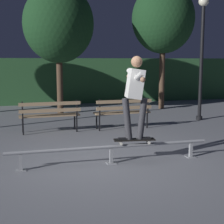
{
  "coord_description": "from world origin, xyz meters",
  "views": [
    {
      "loc": [
        -1.56,
        -6.04,
        1.9
      ],
      "look_at": [
        0.23,
        0.67,
        0.85
      ],
      "focal_mm": 54.11,
      "sensor_mm": 36.0,
      "label": 1
    }
  ],
  "objects_px": {
    "tree_behind_benches": "(58,24)",
    "lamp_post_right": "(202,43)",
    "grind_rail": "(111,149)",
    "tree_far_right": "(163,19)",
    "skateboard": "(134,140)",
    "park_bench_left_center": "(123,110)",
    "park_bench_leftmost": "(50,113)",
    "skateboarder": "(135,91)"
  },
  "relations": [
    {
      "from": "tree_behind_benches",
      "to": "lamp_post_right",
      "type": "height_order",
      "value": "tree_behind_benches"
    },
    {
      "from": "grind_rail",
      "to": "lamp_post_right",
      "type": "xyz_separation_m",
      "value": [
        3.99,
        3.86,
        2.21
      ]
    },
    {
      "from": "tree_far_right",
      "to": "tree_behind_benches",
      "type": "relative_size",
      "value": 1.07
    },
    {
      "from": "skateboard",
      "to": "park_bench_left_center",
      "type": "relative_size",
      "value": 0.5
    },
    {
      "from": "park_bench_leftmost",
      "to": "tree_behind_benches",
      "type": "relative_size",
      "value": 0.35
    },
    {
      "from": "grind_rail",
      "to": "tree_behind_benches",
      "type": "bearing_deg",
      "value": 92.31
    },
    {
      "from": "park_bench_left_center",
      "to": "tree_far_right",
      "type": "height_order",
      "value": "tree_far_right"
    },
    {
      "from": "skateboarder",
      "to": "tree_far_right",
      "type": "height_order",
      "value": "tree_far_right"
    },
    {
      "from": "grind_rail",
      "to": "park_bench_left_center",
      "type": "xyz_separation_m",
      "value": [
        1.14,
        3.05,
        0.27
      ]
    },
    {
      "from": "park_bench_leftmost",
      "to": "skateboard",
      "type": "bearing_deg",
      "value": -66.39
    },
    {
      "from": "skateboard",
      "to": "park_bench_leftmost",
      "type": "distance_m",
      "value": 3.33
    },
    {
      "from": "skateboard",
      "to": "park_bench_left_center",
      "type": "xyz_separation_m",
      "value": [
        0.69,
        3.05,
        0.11
      ]
    },
    {
      "from": "tree_behind_benches",
      "to": "park_bench_leftmost",
      "type": "bearing_deg",
      "value": -100.9
    },
    {
      "from": "skateboarder",
      "to": "park_bench_leftmost",
      "type": "relative_size",
      "value": 0.97
    },
    {
      "from": "skateboard",
      "to": "park_bench_left_center",
      "type": "bearing_deg",
      "value": 77.27
    },
    {
      "from": "skateboard",
      "to": "tree_behind_benches",
      "type": "distance_m",
      "value": 6.93
    },
    {
      "from": "tree_far_right",
      "to": "lamp_post_right",
      "type": "xyz_separation_m",
      "value": [
        0.15,
        -2.79,
        -1.04
      ]
    },
    {
      "from": "park_bench_left_center",
      "to": "skateboarder",
      "type": "bearing_deg",
      "value": -102.68
    },
    {
      "from": "skateboarder",
      "to": "tree_far_right",
      "type": "relative_size",
      "value": 0.32
    },
    {
      "from": "grind_rail",
      "to": "lamp_post_right",
      "type": "height_order",
      "value": "lamp_post_right"
    },
    {
      "from": "park_bench_leftmost",
      "to": "park_bench_left_center",
      "type": "xyz_separation_m",
      "value": [
        2.02,
        0.0,
        0.0
      ]
    },
    {
      "from": "skateboard",
      "to": "tree_behind_benches",
      "type": "xyz_separation_m",
      "value": [
        -0.71,
        6.31,
        2.76
      ]
    },
    {
      "from": "skateboarder",
      "to": "tree_behind_benches",
      "type": "relative_size",
      "value": 0.34
    },
    {
      "from": "park_bench_leftmost",
      "to": "tree_far_right",
      "type": "distance_m",
      "value": 6.64
    },
    {
      "from": "park_bench_left_center",
      "to": "skateboard",
      "type": "bearing_deg",
      "value": -102.73
    },
    {
      "from": "park_bench_leftmost",
      "to": "skateboarder",
      "type": "bearing_deg",
      "value": -66.34
    },
    {
      "from": "grind_rail",
      "to": "tree_behind_benches",
      "type": "distance_m",
      "value": 6.96
    },
    {
      "from": "skateboard",
      "to": "grind_rail",
      "type": "bearing_deg",
      "value": 180.0
    },
    {
      "from": "park_bench_leftmost",
      "to": "tree_behind_benches",
      "type": "distance_m",
      "value": 4.25
    },
    {
      "from": "park_bench_left_center",
      "to": "lamp_post_right",
      "type": "distance_m",
      "value": 3.54
    },
    {
      "from": "skateboarder",
      "to": "park_bench_left_center",
      "type": "relative_size",
      "value": 0.97
    },
    {
      "from": "park_bench_leftmost",
      "to": "lamp_post_right",
      "type": "xyz_separation_m",
      "value": [
        4.87,
        0.8,
        1.94
      ]
    },
    {
      "from": "grind_rail",
      "to": "skateboard",
      "type": "height_order",
      "value": "skateboard"
    },
    {
      "from": "park_bench_left_center",
      "to": "lamp_post_right",
      "type": "xyz_separation_m",
      "value": [
        2.85,
        0.8,
        1.94
      ]
    },
    {
      "from": "grind_rail",
      "to": "skateboarder",
      "type": "height_order",
      "value": "skateboarder"
    },
    {
      "from": "skateboard",
      "to": "tree_behind_benches",
      "type": "bearing_deg",
      "value": 96.39
    },
    {
      "from": "park_bench_left_center",
      "to": "lamp_post_right",
      "type": "bearing_deg",
      "value": 15.76
    },
    {
      "from": "tree_far_right",
      "to": "tree_behind_benches",
      "type": "bearing_deg",
      "value": -175.38
    },
    {
      "from": "tree_behind_benches",
      "to": "tree_far_right",
      "type": "bearing_deg",
      "value": 4.62
    },
    {
      "from": "skateboard",
      "to": "tree_far_right",
      "type": "height_order",
      "value": "tree_far_right"
    },
    {
      "from": "tree_far_right",
      "to": "tree_behind_benches",
      "type": "distance_m",
      "value": 4.12
    },
    {
      "from": "tree_behind_benches",
      "to": "lamp_post_right",
      "type": "xyz_separation_m",
      "value": [
        4.24,
        -2.46,
        -0.7
      ]
    }
  ]
}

